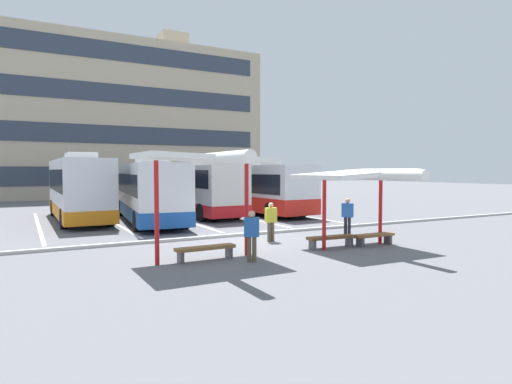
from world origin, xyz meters
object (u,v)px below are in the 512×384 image
(coach_bus_0, at_px, (79,189))
(waiting_passenger_1, at_px, (252,233))
(coach_bus_3, at_px, (250,189))
(bench_2, at_px, (374,237))
(bench_0, at_px, (205,250))
(waiting_passenger_0, at_px, (271,219))
(waiting_shelter_1, at_px, (359,176))
(waiting_shelter_0, at_px, (207,161))
(coach_bus_1, at_px, (149,192))
(waiting_passenger_2, at_px, (347,214))
(coach_bus_2, at_px, (196,187))
(bench_1, at_px, (331,239))

(coach_bus_0, distance_m, waiting_passenger_1, 14.93)
(coach_bus_3, distance_m, bench_2, 14.08)
(bench_0, relative_size, waiting_passenger_0, 1.26)
(bench_0, xyz_separation_m, waiting_shelter_1, (5.76, -0.63, 2.31))
(waiting_shelter_0, height_order, bench_0, waiting_shelter_0)
(coach_bus_0, height_order, coach_bus_1, coach_bus_0)
(waiting_shelter_0, bearing_deg, waiting_shelter_1, -4.66)
(coach_bus_3, height_order, waiting_passenger_2, coach_bus_3)
(coach_bus_2, distance_m, waiting_shelter_1, 14.16)
(waiting_shelter_0, relative_size, waiting_passenger_0, 2.88)
(bench_0, relative_size, waiting_passenger_1, 1.23)
(coach_bus_2, height_order, waiting_passenger_1, coach_bus_2)
(waiting_passenger_0, xyz_separation_m, waiting_passenger_1, (-2.50, -3.08, 0.03))
(bench_0, height_order, waiting_passenger_0, waiting_passenger_0)
(waiting_shelter_0, height_order, waiting_passenger_1, waiting_shelter_0)
(waiting_shelter_0, distance_m, waiting_passenger_0, 4.88)
(coach_bus_3, xyz_separation_m, waiting_shelter_1, (-2.85, -14.00, 1.05))
(coach_bus_0, relative_size, waiting_passenger_0, 6.48)
(bench_0, distance_m, waiting_passenger_0, 4.29)
(coach_bus_0, xyz_separation_m, waiting_shelter_0, (2.25, -13.75, 1.35))
(coach_bus_0, distance_m, waiting_passenger_2, 15.18)
(waiting_passenger_0, relative_size, waiting_passenger_1, 0.98)
(coach_bus_2, relative_size, waiting_shelter_1, 2.14)
(waiting_passenger_0, bearing_deg, bench_0, -149.55)
(waiting_shelter_1, distance_m, waiting_passenger_2, 3.44)
(coach_bus_2, bearing_deg, bench_1, -89.51)
(waiting_passenger_2, bearing_deg, coach_bus_2, 102.82)
(waiting_shelter_1, relative_size, bench_1, 2.48)
(bench_0, xyz_separation_m, bench_1, (4.86, -0.19, -0.00))
(bench_0, bearing_deg, coach_bus_2, 70.62)
(coach_bus_0, xyz_separation_m, waiting_passenger_1, (3.42, -14.51, -0.87))
(bench_0, relative_size, waiting_shelter_1, 0.41)
(waiting_shelter_1, relative_size, bench_2, 2.82)
(coach_bus_2, xyz_separation_m, waiting_shelter_1, (1.02, -14.09, 0.88))
(waiting_shelter_0, height_order, bench_1, waiting_shelter_0)
(waiting_passenger_2, bearing_deg, bench_1, -140.58)
(coach_bus_1, xyz_separation_m, coach_bus_3, (7.49, 2.17, -0.05))
(bench_1, height_order, bench_2, same)
(waiting_shelter_0, relative_size, waiting_passenger_1, 2.81)
(coach_bus_3, distance_m, bench_0, 15.96)
(coach_bus_3, xyz_separation_m, bench_2, (-1.95, -13.89, -1.27))
(bench_2, bearing_deg, waiting_shelter_0, 176.93)
(waiting_passenger_0, bearing_deg, coach_bus_0, 117.37)
(coach_bus_0, bearing_deg, waiting_passenger_0, -62.63)
(coach_bus_2, distance_m, waiting_passenger_1, 14.85)
(waiting_shelter_1, distance_m, bench_2, 2.49)
(waiting_shelter_1, height_order, waiting_passenger_2, waiting_shelter_1)
(waiting_passenger_1, bearing_deg, coach_bus_1, 90.26)
(coach_bus_1, xyz_separation_m, waiting_shelter_1, (4.64, -11.84, 1.00))
(coach_bus_1, relative_size, bench_1, 5.71)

